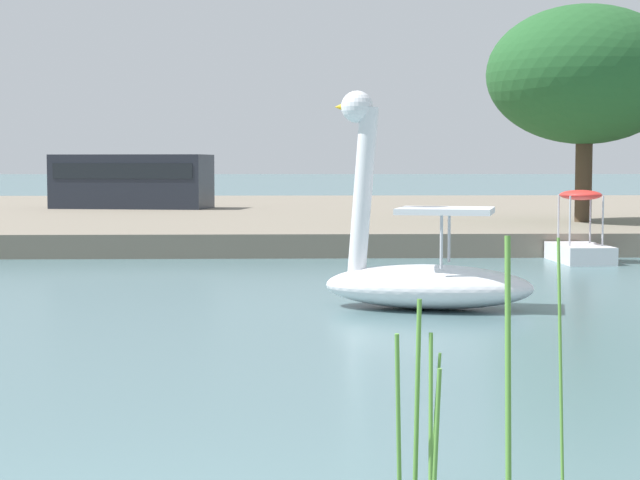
{
  "coord_description": "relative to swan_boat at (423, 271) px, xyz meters",
  "views": [
    {
      "loc": [
        1.08,
        -4.53,
        1.93
      ],
      "look_at": [
        1.69,
        13.02,
        0.68
      ],
      "focal_mm": 60.21,
      "sensor_mm": 36.0,
      "label": 1
    }
  ],
  "objects": [
    {
      "name": "parked_van",
      "position": [
        -6.76,
        20.76,
        0.94
      ],
      "size": [
        5.27,
        2.87,
        1.74
      ],
      "color": "#1E232D",
      "rests_on": "shore_bank_far"
    },
    {
      "name": "swan_boat",
      "position": [
        0.0,
        0.0,
        0.0
      ],
      "size": [
        3.03,
        1.98,
        2.91
      ],
      "color": "white",
      "rests_on": "ground_plane"
    },
    {
      "name": "reed_clump_foreground",
      "position": [
        -0.26,
        -8.32,
        0.11
      ],
      "size": [
        1.91,
        1.03,
        1.55
      ],
      "color": "#568E38",
      "rests_on": "ground_plane"
    },
    {
      "name": "pedal_boat_red",
      "position": [
        3.98,
        6.67,
        -0.08
      ],
      "size": [
        0.97,
        1.87,
        1.42
      ],
      "color": "white",
      "rests_on": "ground_plane"
    },
    {
      "name": "shore_bank_far",
      "position": [
        -2.95,
        21.1,
        -0.25
      ],
      "size": [
        123.9,
        26.97,
        0.5
      ],
      "primitive_type": "cube",
      "color": "slate",
      "rests_on": "ground_plane"
    },
    {
      "name": "tree_broadleaf_right",
      "position": [
        5.57,
        12.11,
        3.6
      ],
      "size": [
        6.64,
        6.45,
        5.33
      ],
      "color": "#423323",
      "rests_on": "shore_bank_far"
    }
  ]
}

